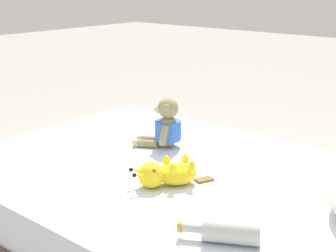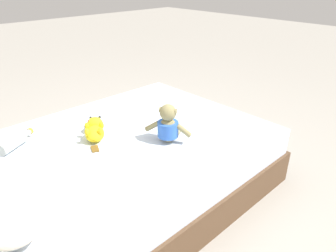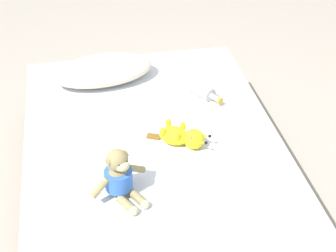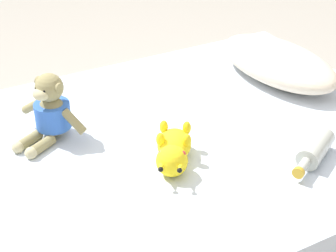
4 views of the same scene
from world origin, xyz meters
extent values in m
plane|color=#9E998E|center=(0.00, 0.00, 0.00)|extent=(16.00, 16.00, 0.00)
cube|color=brown|center=(0.00, 0.00, 0.11)|extent=(1.30, 1.96, 0.22)
cube|color=silver|center=(0.00, 0.00, 0.31)|extent=(1.26, 1.90, 0.18)
ellipsoid|color=beige|center=(-0.19, 0.68, 0.47)|extent=(0.62, 0.37, 0.14)
ellipsoid|color=#8E8456|center=(-0.21, -0.28, 0.47)|extent=(0.14, 0.14, 0.15)
cylinder|color=blue|center=(-0.21, -0.28, 0.48)|extent=(0.17, 0.17, 0.09)
sphere|color=#8E8456|center=(-0.21, -0.28, 0.58)|extent=(0.10, 0.10, 0.10)
ellipsoid|color=#C1B789|center=(-0.19, -0.31, 0.57)|extent=(0.08, 0.07, 0.04)
sphere|color=black|center=(-0.17, -0.30, 0.59)|extent=(0.01, 0.01, 0.01)
sphere|color=black|center=(-0.20, -0.32, 0.59)|extent=(0.01, 0.01, 0.01)
cylinder|color=#8E8456|center=(-0.17, -0.26, 0.59)|extent=(0.02, 0.03, 0.03)
cylinder|color=#8E8456|center=(-0.25, -0.30, 0.59)|extent=(0.02, 0.03, 0.03)
cylinder|color=#8E8456|center=(-0.12, -0.23, 0.48)|extent=(0.10, 0.07, 0.08)
cylinder|color=#8E8456|center=(-0.29, -0.32, 0.48)|extent=(0.10, 0.07, 0.08)
cylinder|color=#8E8456|center=(-0.13, -0.35, 0.41)|extent=(0.08, 0.10, 0.04)
cylinder|color=#8E8456|center=(-0.19, -0.38, 0.41)|extent=(0.08, 0.10, 0.04)
sphere|color=#C1B789|center=(-0.11, -0.39, 0.41)|extent=(0.04, 0.04, 0.04)
sphere|color=#C1B789|center=(-0.16, -0.42, 0.41)|extent=(0.04, 0.04, 0.04)
ellipsoid|color=yellow|center=(0.10, 0.03, 0.44)|extent=(0.19, 0.17, 0.08)
sphere|color=yellow|center=(0.19, -0.03, 0.45)|extent=(0.10, 0.10, 0.10)
cone|color=yellow|center=(0.24, -0.03, 0.46)|extent=(0.07, 0.06, 0.05)
sphere|color=black|center=(0.26, -0.04, 0.46)|extent=(0.02, 0.02, 0.02)
cone|color=yellow|center=(0.21, -0.07, 0.46)|extent=(0.07, 0.06, 0.05)
sphere|color=black|center=(0.23, -0.09, 0.46)|extent=(0.02, 0.02, 0.02)
sphere|color=red|center=(0.20, 0.00, 0.47)|extent=(0.02, 0.02, 0.02)
sphere|color=red|center=(0.17, -0.05, 0.47)|extent=(0.02, 0.02, 0.02)
ellipsoid|color=yellow|center=(0.15, 0.05, 0.48)|extent=(0.04, 0.04, 0.05)
ellipsoid|color=yellow|center=(0.10, -0.02, 0.48)|extent=(0.04, 0.04, 0.05)
ellipsoid|color=yellow|center=(0.08, 0.08, 0.48)|extent=(0.04, 0.04, 0.05)
ellipsoid|color=yellow|center=(0.04, 0.02, 0.48)|extent=(0.04, 0.04, 0.05)
cube|color=brown|center=(0.01, 0.09, 0.40)|extent=(0.08, 0.06, 0.01)
cylinder|color=#B7BCB2|center=(0.33, 0.42, 0.43)|extent=(0.15, 0.18, 0.07)
cylinder|color=#B7BCB2|center=(0.39, 0.32, 0.43)|extent=(0.06, 0.07, 0.03)
cylinder|color=gold|center=(0.40, 0.29, 0.43)|extent=(0.04, 0.03, 0.04)
camera|label=1|loc=(1.45, 1.12, 1.16)|focal=52.69mm
camera|label=2|loc=(-1.37, 0.82, 1.30)|focal=33.25mm
camera|label=3|loc=(-0.31, -1.95, 1.98)|focal=55.50mm
camera|label=4|loc=(1.35, -0.67, 1.40)|focal=56.67mm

